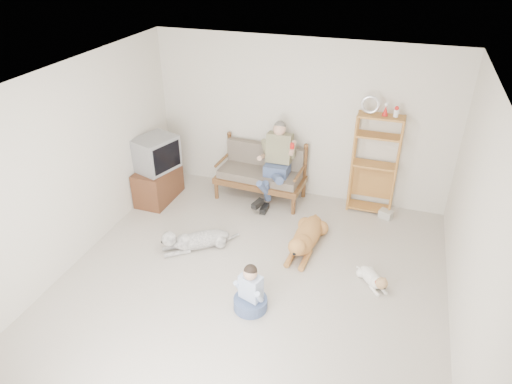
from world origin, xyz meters
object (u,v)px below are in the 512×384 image
(loveseat, at_px, (261,171))
(golden_retriever, at_px, (306,238))
(etagere, at_px, (374,163))
(tv_stand, at_px, (158,183))

(loveseat, relative_size, golden_retriever, 1.06)
(loveseat, distance_m, etagere, 1.89)
(loveseat, bearing_deg, tv_stand, -155.42)
(etagere, distance_m, golden_retriever, 1.73)
(etagere, xyz_separation_m, golden_retriever, (-0.77, -1.39, -0.68))
(tv_stand, bearing_deg, etagere, 13.99)
(loveseat, relative_size, etagere, 0.78)
(loveseat, xyz_separation_m, tv_stand, (-1.66, -0.65, -0.19))
(etagere, relative_size, golden_retriever, 1.35)
(loveseat, distance_m, tv_stand, 1.80)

